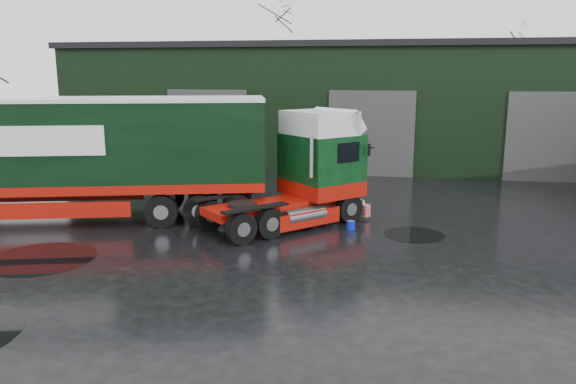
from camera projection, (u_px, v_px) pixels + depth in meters
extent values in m
plane|color=black|center=(262.00, 275.00, 13.67)|extent=(100.00, 100.00, 0.00)
cube|color=black|center=(376.00, 105.00, 31.90)|extent=(32.00, 12.00, 6.00)
cube|color=black|center=(378.00, 48.00, 31.23)|extent=(32.40, 12.40, 0.30)
cylinder|color=#0820B9|center=(351.00, 225.00, 17.64)|extent=(0.29, 0.29, 0.26)
cylinder|color=black|center=(414.00, 235.00, 17.06)|extent=(1.82, 1.82, 0.01)
cylinder|color=black|center=(40.00, 259.00, 14.89)|extent=(2.88, 2.88, 0.01)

